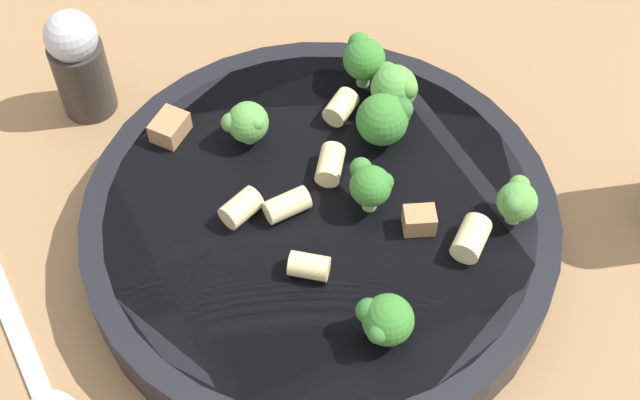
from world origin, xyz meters
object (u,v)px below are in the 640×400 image
rigatoni_2 (241,211)px  rigatoni_5 (330,164)px  rigatoni_3 (286,198)px  rigatoni_0 (341,107)px  broccoli_floret_3 (394,87)px  chicken_chunk_0 (419,220)px  chicken_chunk_1 (170,127)px  rigatoni_4 (471,238)px  broccoli_floret_6 (364,56)px  spoon (44,399)px  broccoli_floret_4 (247,123)px  rigatoni_1 (309,266)px  broccoli_floret_1 (386,320)px  broccoli_floret_5 (517,201)px  pasta_bowl (320,224)px  broccoli_floret_0 (370,180)px  broccoli_floret_2 (385,119)px  pepper_shaker (79,63)px

rigatoni_2 → rigatoni_5: (-0.03, 0.06, -0.00)m
rigatoni_3 → rigatoni_0: bearing=150.2°
broccoli_floret_3 → chicken_chunk_0: (0.10, 0.00, -0.01)m
broccoli_floret_3 → chicken_chunk_1: broccoli_floret_3 is taller
rigatoni_4 → broccoli_floret_6: bearing=-161.2°
rigatoni_5 → spoon: bearing=-54.8°
rigatoni_0 → rigatoni_5: size_ratio=0.89×
rigatoni_3 → rigatoni_4: bearing=69.5°
rigatoni_3 → rigatoni_4: size_ratio=1.05×
broccoli_floret_4 → rigatoni_1: (0.10, 0.03, -0.01)m
broccoli_floret_1 → broccoli_floret_3: 0.17m
broccoli_floret_5 → rigatoni_4: broccoli_floret_5 is taller
pasta_bowl → broccoli_floret_5: broccoli_floret_5 is taller
pasta_bowl → rigatoni_4: rigatoni_4 is taller
broccoli_floret_6 → rigatoni_1: 0.16m
broccoli_floret_1 → broccoli_floret_6: size_ratio=0.87×
pasta_bowl → rigatoni_2: size_ratio=12.29×
broccoli_floret_1 → rigatoni_0: broccoli_floret_1 is taller
rigatoni_0 → rigatoni_1: (0.12, -0.03, -0.00)m
broccoli_floret_1 → rigatoni_2: size_ratio=1.35×
broccoli_floret_0 → rigatoni_3: (-0.00, -0.05, -0.01)m
broccoli_floret_2 → broccoli_floret_5: bearing=45.3°
broccoli_floret_0 → spoon: 0.23m
broccoli_floret_5 → chicken_chunk_0: 0.06m
broccoli_floret_3 → rigatoni_0: bearing=-83.2°
broccoli_floret_5 → rigatoni_3: broccoli_floret_5 is taller
broccoli_floret_6 → rigatoni_4: size_ratio=1.44×
broccoli_floret_5 → rigatoni_3: (-0.02, -0.14, -0.01)m
broccoli_floret_4 → chicken_chunk_0: broccoli_floret_4 is taller
broccoli_floret_6 → pepper_shaker: bearing=-98.5°
chicken_chunk_0 → pepper_shaker: pepper_shaker is taller
rigatoni_4 → pepper_shaker: size_ratio=0.30×
chicken_chunk_1 → broccoli_floret_3: bearing=94.3°
broccoli_floret_0 → broccoli_floret_1: bearing=-1.7°
broccoli_floret_3 → rigatoni_2: size_ratio=1.45×
broccoli_floret_6 → chicken_chunk_1: 0.14m
chicken_chunk_0 → chicken_chunk_1: 0.17m
broccoli_floret_3 → spoon: size_ratio=0.21×
broccoli_floret_4 → rigatoni_4: (0.09, 0.13, -0.01)m
broccoli_floret_6 → rigatoni_5: bearing=-20.9°
pasta_bowl → broccoli_floret_2: (-0.05, 0.05, 0.04)m
broccoli_floret_1 → chicken_chunk_0: size_ratio=1.70×
broccoli_floret_5 → broccoli_floret_6: bearing=-147.8°
spoon → rigatoni_5: bearing=125.2°
broccoli_floret_3 → rigatoni_2: bearing=-51.3°
rigatoni_5 → spoon: 0.22m
broccoli_floret_0 → broccoli_floret_5: 0.09m
broccoli_floret_2 → rigatoni_1: (0.10, -0.06, -0.01)m
rigatoni_0 → chicken_chunk_0: size_ratio=1.19×
broccoli_floret_1 → rigatoni_5: 0.12m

